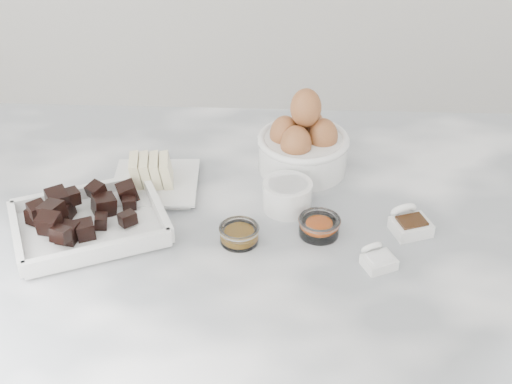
% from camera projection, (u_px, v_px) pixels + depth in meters
% --- Properties ---
extents(marble_slab, '(1.20, 0.80, 0.04)m').
position_uv_depth(marble_slab, '(243.00, 231.00, 1.19)').
color(marble_slab, white).
rests_on(marble_slab, cabinet).
extents(chocolate_dish, '(0.29, 0.26, 0.06)m').
position_uv_depth(chocolate_dish, '(89.00, 219.00, 1.15)').
color(chocolate_dish, white).
rests_on(chocolate_dish, marble_slab).
extents(butter_plate, '(0.16, 0.16, 0.06)m').
position_uv_depth(butter_plate, '(153.00, 178.00, 1.25)').
color(butter_plate, white).
rests_on(butter_plate, marble_slab).
extents(sugar_ramekin, '(0.08, 0.08, 0.05)m').
position_uv_depth(sugar_ramekin, '(287.00, 194.00, 1.20)').
color(sugar_ramekin, white).
rests_on(sugar_ramekin, marble_slab).
extents(egg_bowl, '(0.17, 0.17, 0.16)m').
position_uv_depth(egg_bowl, '(303.00, 144.00, 1.29)').
color(egg_bowl, white).
rests_on(egg_bowl, marble_slab).
extents(honey_bowl, '(0.07, 0.07, 0.03)m').
position_uv_depth(honey_bowl, '(239.00, 234.00, 1.13)').
color(honey_bowl, white).
rests_on(honey_bowl, marble_slab).
extents(zest_bowl, '(0.07, 0.07, 0.03)m').
position_uv_depth(zest_bowl, '(319.00, 225.00, 1.15)').
color(zest_bowl, white).
rests_on(zest_bowl, marble_slab).
extents(vanilla_spoon, '(0.07, 0.09, 0.05)m').
position_uv_depth(vanilla_spoon, '(409.00, 222.00, 1.16)').
color(vanilla_spoon, white).
rests_on(vanilla_spoon, marble_slab).
extents(salt_spoon, '(0.06, 0.07, 0.04)m').
position_uv_depth(salt_spoon, '(377.00, 258.00, 1.09)').
color(salt_spoon, white).
rests_on(salt_spoon, marble_slab).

